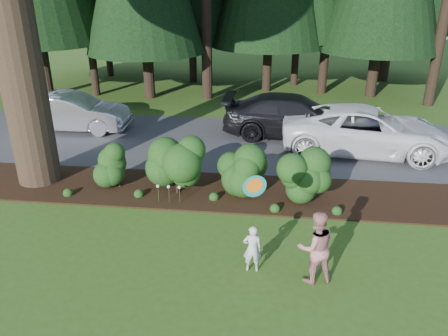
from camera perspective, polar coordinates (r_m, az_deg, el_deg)
name	(u,v)px	position (r m, az deg, el deg)	size (l,w,h in m)	color
ground	(158,254)	(10.24, -8.61, -11.04)	(80.00, 80.00, 0.00)	#345418
mulch_bed	(186,190)	(12.95, -4.99, -2.85)	(16.00, 2.50, 0.05)	black
driveway	(208,141)	(16.80, -2.15, 3.54)	(22.00, 6.00, 0.03)	#38383A
shrub_row	(211,168)	(12.39, -1.73, -0.03)	(6.53, 1.60, 1.61)	#1C4314
lily_cluster	(169,188)	(12.06, -7.25, -2.55)	(0.69, 0.09, 0.57)	#1C4314
car_silver_wagon	(72,112)	(18.78, -19.28, 6.87)	(1.59, 4.57, 1.51)	silver
car_white_suv	(367,130)	(16.22, 18.13, 4.71)	(2.70, 5.85, 1.63)	white
car_dark_suv	(295,116)	(17.27, 9.20, 6.69)	(2.26, 5.55, 1.61)	black
child	(252,249)	(9.36, 3.72, -10.46)	(0.39, 0.26, 1.08)	silver
adult	(315,247)	(9.12, 11.84, -10.09)	(0.77, 0.60, 1.59)	#A71916
frisbee	(255,186)	(8.75, 4.02, -2.36)	(0.56, 0.44, 0.42)	#178173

